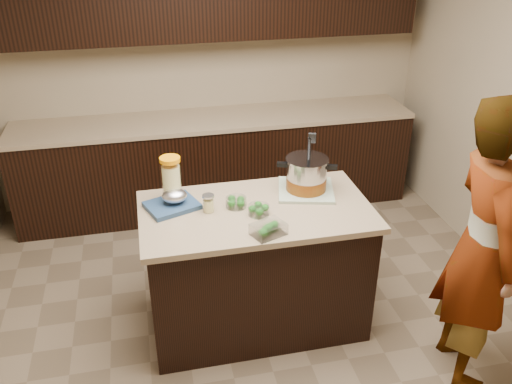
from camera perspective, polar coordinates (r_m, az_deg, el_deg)
ground_plane at (r=3.93m, az=0.00°, el=-13.23°), size 4.00×4.00×0.00m
room_shell at (r=3.08m, az=0.00°, el=11.47°), size 4.04×4.04×2.72m
back_cabinets at (r=4.95m, az=-4.41°, el=8.45°), size 3.60×0.63×2.33m
island at (r=3.65m, az=0.00°, el=-7.89°), size 1.46×0.81×0.90m
dish_towel at (r=3.62m, az=5.26°, el=0.22°), size 0.44×0.44×0.02m
stock_pot at (r=3.58m, az=5.34°, el=1.68°), size 0.38×0.36×0.40m
lemonade_pitcher at (r=3.45m, az=-8.87°, el=1.01°), size 0.14×0.14×0.31m
mason_jar at (r=3.37m, az=-5.02°, el=-1.23°), size 0.09×0.09×0.12m
broccoli_tub_left at (r=3.42m, az=-2.10°, el=-1.12°), size 0.16×0.16×0.06m
broccoli_tub_right at (r=3.33m, az=0.29°, el=-1.95°), size 0.17×0.17×0.06m
broccoli_tub_rect at (r=3.14m, az=1.32°, el=-3.99°), size 0.23×0.20×0.07m
blue_tray at (r=3.44m, az=-8.72°, el=-1.03°), size 0.37×0.34×0.12m
person at (r=3.29m, az=22.77°, el=-5.51°), size 0.55×0.72×1.79m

